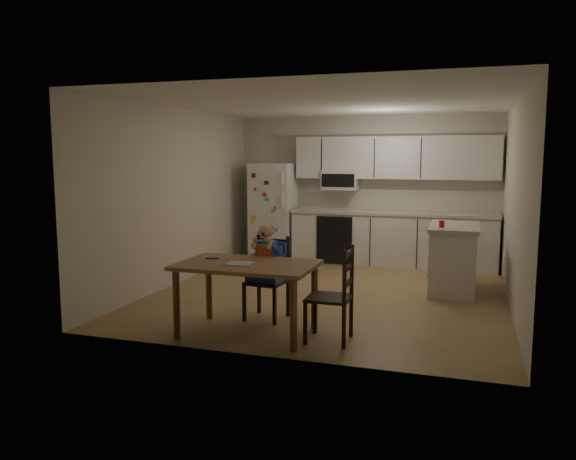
# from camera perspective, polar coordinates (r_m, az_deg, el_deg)

# --- Properties ---
(room) EXTENTS (4.52, 5.01, 2.51)m
(room) POSITION_cam_1_polar(r_m,az_deg,el_deg) (7.84, 5.18, 3.27)
(room) COLOR olive
(room) RESTS_ON ground
(refrigerator) EXTENTS (0.72, 0.70, 1.70)m
(refrigerator) POSITION_cam_1_polar(r_m,az_deg,el_deg) (9.91, -1.45, 1.86)
(refrigerator) COLOR silver
(refrigerator) RESTS_ON ground
(kitchen_run) EXTENTS (3.37, 0.62, 2.15)m
(kitchen_run) POSITION_cam_1_polar(r_m,az_deg,el_deg) (9.51, 10.46, 1.67)
(kitchen_run) COLOR silver
(kitchen_run) RESTS_ON ground
(kitchen_island) EXTENTS (0.64, 1.22, 0.90)m
(kitchen_island) POSITION_cam_1_polar(r_m,az_deg,el_deg) (7.93, 16.46, -2.74)
(kitchen_island) COLOR silver
(kitchen_island) RESTS_ON ground
(red_cup) EXTENTS (0.07, 0.07, 0.09)m
(red_cup) POSITION_cam_1_polar(r_m,az_deg,el_deg) (7.57, 15.35, 0.59)
(red_cup) COLOR red
(red_cup) RESTS_ON kitchen_island
(dining_table) EXTENTS (1.39, 0.89, 0.74)m
(dining_table) POSITION_cam_1_polar(r_m,az_deg,el_deg) (5.76, -4.18, -4.35)
(dining_table) COLOR brown
(dining_table) RESTS_ON ground
(napkin) EXTENTS (0.26, 0.23, 0.01)m
(napkin) POSITION_cam_1_polar(r_m,az_deg,el_deg) (5.69, -4.91, -3.41)
(napkin) COLOR #A7A7AC
(napkin) RESTS_ON dining_table
(toddler_spoon) EXTENTS (0.12, 0.06, 0.02)m
(toddler_spoon) POSITION_cam_1_polar(r_m,az_deg,el_deg) (6.00, -7.78, -2.85)
(toddler_spoon) COLOR blue
(toddler_spoon) RESTS_ON dining_table
(chair_booster) EXTENTS (0.45, 0.45, 1.09)m
(chair_booster) POSITION_cam_1_polar(r_m,az_deg,el_deg) (6.32, -2.04, -3.15)
(chair_booster) COLOR black
(chair_booster) RESTS_ON ground
(chair_side) EXTENTS (0.43, 0.43, 0.95)m
(chair_side) POSITION_cam_1_polar(r_m,az_deg,el_deg) (5.55, 5.16, -5.94)
(chair_side) COLOR black
(chair_side) RESTS_ON ground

